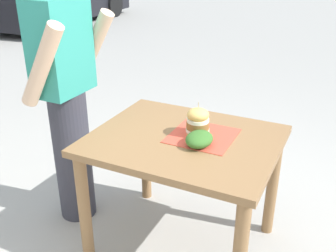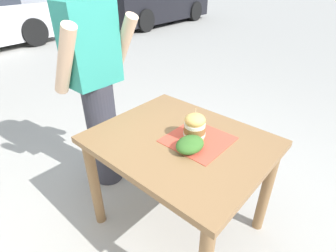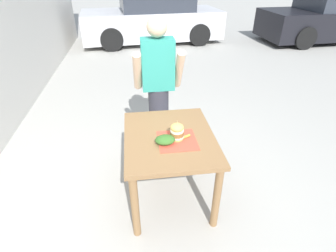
# 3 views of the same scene
# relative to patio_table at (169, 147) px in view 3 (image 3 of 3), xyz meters

# --- Properties ---
(ground_plane) EXTENTS (80.00, 80.00, 0.00)m
(ground_plane) POSITION_rel_patio_table_xyz_m (0.00, 0.00, -0.62)
(ground_plane) COLOR #ADAAA3
(patio_table) EXTENTS (0.84, 1.02, 0.75)m
(patio_table) POSITION_rel_patio_table_xyz_m (0.00, 0.00, 0.00)
(patio_table) COLOR olive
(patio_table) RESTS_ON ground
(serving_paper) EXTENTS (0.35, 0.35, 0.00)m
(serving_paper) POSITION_rel_patio_table_xyz_m (0.06, -0.08, 0.13)
(serving_paper) COLOR #D64C38
(serving_paper) RESTS_ON patio_table
(sandwich) EXTENTS (0.13, 0.13, 0.19)m
(sandwich) POSITION_rel_patio_table_xyz_m (0.06, -0.05, 0.21)
(sandwich) COLOR #E5B25B
(sandwich) RESTS_ON serving_paper
(pickle_spear) EXTENTS (0.10, 0.07, 0.02)m
(pickle_spear) POSITION_rel_patio_table_xyz_m (0.14, -0.05, 0.14)
(pickle_spear) COLOR #8EA83D
(pickle_spear) RESTS_ON serving_paper
(side_salad) EXTENTS (0.18, 0.14, 0.08)m
(side_salad) POSITION_rel_patio_table_xyz_m (-0.05, -0.11, 0.17)
(side_salad) COLOR #386B28
(side_salad) RESTS_ON patio_table
(diner_across_table) EXTENTS (0.55, 0.35, 1.69)m
(diner_across_table) POSITION_rel_patio_table_xyz_m (-0.02, 0.79, 0.26)
(diner_across_table) COLOR #33333D
(diner_across_table) RESTS_ON ground
(parked_car_mid_block) EXTENTS (4.27, 1.97, 1.60)m
(parked_car_mid_block) POSITION_rel_patio_table_xyz_m (5.99, 6.00, 0.10)
(parked_car_mid_block) COLOR black
(parked_car_mid_block) RESTS_ON ground
(parked_car_far_end) EXTENTS (4.34, 2.13, 1.60)m
(parked_car_far_end) POSITION_rel_patio_table_xyz_m (0.42, 6.64, 0.10)
(parked_car_far_end) COLOR silver
(parked_car_far_end) RESTS_ON ground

